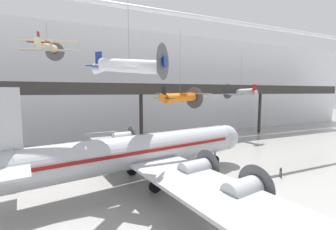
# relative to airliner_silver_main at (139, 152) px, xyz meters

# --- Properties ---
(ground_plane) EXTENTS (260.00, 260.00, 0.00)m
(ground_plane) POSITION_rel_airliner_silver_main_xyz_m (5.83, -5.45, -3.57)
(ground_plane) COLOR #9E9B96
(hangar_back_wall) EXTENTS (140.00, 3.00, 23.18)m
(hangar_back_wall) POSITION_rel_airliner_silver_main_xyz_m (5.83, 26.49, 8.02)
(hangar_back_wall) COLOR silver
(hangar_back_wall) RESTS_ON ground
(mezzanine_walkway) EXTENTS (110.00, 3.20, 11.50)m
(mezzanine_walkway) POSITION_rel_airliner_silver_main_xyz_m (5.83, 17.64, 6.22)
(mezzanine_walkway) COLOR #2D2B28
(mezzanine_walkway) RESTS_ON ground
(ceiling_truss_beam) EXTENTS (120.00, 0.60, 0.60)m
(ceiling_truss_beam) POSITION_rel_airliner_silver_main_xyz_m (5.83, 3.24, 16.04)
(ceiling_truss_beam) COLOR silver
(airliner_silver_main) EXTENTS (30.59, 35.12, 10.34)m
(airliner_silver_main) POSITION_rel_airliner_silver_main_xyz_m (0.00, 0.00, 0.00)
(airliner_silver_main) COLOR #B7BABF
(airliner_silver_main) RESTS_ON ground
(suspended_plane_white_twin) EXTENTS (8.15, 8.31, 8.14)m
(suspended_plane_white_twin) POSITION_rel_airliner_silver_main_xyz_m (-1.03, -0.45, 8.96)
(suspended_plane_white_twin) COLOR silver
(suspended_plane_orange_highwing) EXTENTS (8.46, 9.71, 11.85)m
(suspended_plane_orange_highwing) POSITION_rel_airliner_silver_main_xyz_m (8.89, 7.99, 5.59)
(suspended_plane_orange_highwing) COLOR orange
(suspended_plane_silver_racer) EXTENTS (9.54, 7.88, 10.73)m
(suspended_plane_silver_racer) POSITION_rel_airliner_silver_main_xyz_m (27.19, 15.51, 6.35)
(suspended_plane_silver_racer) COLOR silver
(suspended_plane_cream_biplane) EXTENTS (7.57, 6.35, 4.81)m
(suspended_plane_cream_biplane) POSITION_rel_airliner_silver_main_xyz_m (-9.10, 11.91, 12.52)
(suspended_plane_cream_biplane) COLOR beige
(stanchion_barrier) EXTENTS (0.36, 0.36, 1.08)m
(stanchion_barrier) POSITION_rel_airliner_silver_main_xyz_m (13.46, -4.09, -3.24)
(stanchion_barrier) COLOR #B2B5BA
(stanchion_barrier) RESTS_ON ground
(info_sign_pedestal) EXTENTS (0.44, 0.68, 1.24)m
(info_sign_pedestal) POSITION_rel_airliner_silver_main_xyz_m (15.73, -4.83, -3.11)
(info_sign_pedestal) COLOR #4C4C51
(info_sign_pedestal) RESTS_ON ground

